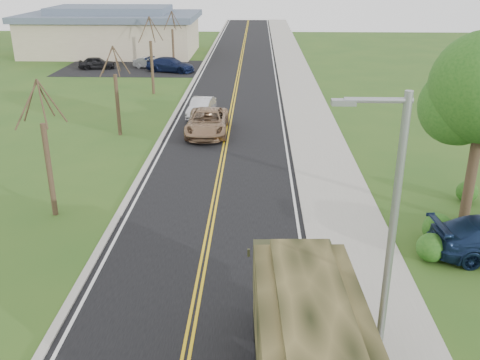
{
  "coord_description": "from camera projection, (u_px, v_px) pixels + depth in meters",
  "views": [
    {
      "loc": [
        1.94,
        -11.25,
        10.36
      ],
      "look_at": [
        1.25,
        9.91,
        1.8
      ],
      "focal_mm": 40.0,
      "sensor_mm": 36.0,
      "label": 1
    }
  ],
  "objects": [
    {
      "name": "lot_car_silver",
      "position": [
        150.0,
        63.0,
        57.02
      ],
      "size": [
        3.88,
        2.57,
        1.21
      ],
      "primitive_type": "imported",
      "rotation": [
        0.0,
        0.0,
        1.18
      ],
      "color": "#ABACB0",
      "rests_on": "ground"
    },
    {
      "name": "commercial_building",
      "position": [
        112.0,
        31.0,
        65.7
      ],
      "size": [
        25.5,
        21.5,
        5.65
      ],
      "color": "tan",
      "rests_on": "ground"
    },
    {
      "name": "lot_car_dark",
      "position": [
        97.0,
        63.0,
        56.69
      ],
      "size": [
        4.0,
        2.17,
        1.29
      ],
      "primitive_type": "imported",
      "rotation": [
        0.0,
        0.0,
        1.75
      ],
      "color": "black",
      "rests_on": "ground"
    },
    {
      "name": "curb_right",
      "position": [
        280.0,
        80.0,
        51.28
      ],
      "size": [
        0.3,
        120.0,
        0.12
      ],
      "primitive_type": "cube",
      "color": "#9E998E",
      "rests_on": "ground"
    },
    {
      "name": "lot_car_navy",
      "position": [
        170.0,
        65.0,
        55.15
      ],
      "size": [
        5.43,
        3.37,
        1.47
      ],
      "primitive_type": "imported",
      "rotation": [
        0.0,
        0.0,
        1.29
      ],
      "color": "#0E1635",
      "rests_on": "ground"
    },
    {
      "name": "military_truck",
      "position": [
        306.0,
        330.0,
        13.17
      ],
      "size": [
        2.72,
        7.05,
        3.46
      ],
      "rotation": [
        0.0,
        0.0,
        0.05
      ],
      "color": "black",
      "rests_on": "ground"
    },
    {
      "name": "bare_tree_b",
      "position": [
        117.0,
        98.0,
        34.03
      ],
      "size": [
        1.83,
        2.14,
        5.73
      ],
      "color": "#38281C",
      "rests_on": "ground"
    },
    {
      "name": "bare_tree_c",
      "position": [
        152.0,
        61.0,
        45.04
      ],
      "size": [
        2.04,
        2.39,
        6.42
      ],
      "color": "#38281C",
      "rests_on": "ground"
    },
    {
      "name": "sedan_silver",
      "position": [
        201.0,
        107.0,
        38.96
      ],
      "size": [
        1.93,
        4.18,
        1.33
      ],
      "primitive_type": "imported",
      "rotation": [
        0.0,
        0.0,
        -0.13
      ],
      "color": "#BAB9BE",
      "rests_on": "ground"
    },
    {
      "name": "street_light",
      "position": [
        386.0,
        246.0,
        12.09
      ],
      "size": [
        1.65,
        0.22,
        8.0
      ],
      "color": "gray",
      "rests_on": "ground"
    },
    {
      "name": "curb_left",
      "position": [
        194.0,
        79.0,
        51.53
      ],
      "size": [
        0.3,
        120.0,
        0.1
      ],
      "primitive_type": "cube",
      "color": "#9E998E",
      "rests_on": "ground"
    },
    {
      "name": "suv_champagne",
      "position": [
        207.0,
        122.0,
        34.91
      ],
      "size": [
        2.66,
        5.69,
        1.57
      ],
      "primitive_type": "imported",
      "rotation": [
        0.0,
        0.0,
        0.01
      ],
      "color": "#927052",
      "rests_on": "ground"
    },
    {
      "name": "sidewalk_right",
      "position": [
        299.0,
        80.0,
        51.23
      ],
      "size": [
        3.2,
        120.0,
        0.1
      ],
      "primitive_type": "cube",
      "color": "#9E998E",
      "rests_on": "ground"
    },
    {
      "name": "road",
      "position": [
        237.0,
        80.0,
        51.42
      ],
      "size": [
        8.0,
        120.0,
        0.01
      ],
      "primitive_type": "cube",
      "color": "black",
      "rests_on": "ground"
    },
    {
      "name": "bare_tree_a",
      "position": [
        48.0,
        159.0,
        22.86
      ],
      "size": [
        1.93,
        2.26,
        6.08
      ],
      "color": "#38281C",
      "rests_on": "ground"
    },
    {
      "name": "bare_tree_d",
      "position": [
        173.0,
        44.0,
        56.24
      ],
      "size": [
        1.88,
        2.2,
        5.91
      ],
      "color": "#38281C",
      "rests_on": "ground"
    }
  ]
}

